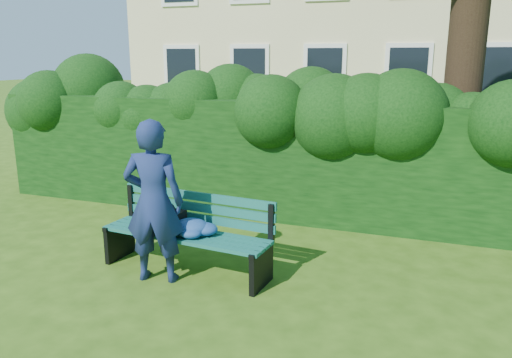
% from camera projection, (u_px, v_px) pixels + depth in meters
% --- Properties ---
extents(ground, '(80.00, 80.00, 0.00)m').
position_uv_depth(ground, '(239.00, 268.00, 5.92)').
color(ground, '#315312').
rests_on(ground, ground).
extents(hedge, '(10.00, 1.00, 1.80)m').
position_uv_depth(hedge, '(291.00, 159.00, 7.71)').
color(hedge, black).
rests_on(hedge, ground).
extents(park_bench, '(2.08, 0.75, 0.89)m').
position_uv_depth(park_bench, '(185.00, 229.00, 5.76)').
color(park_bench, '#11554E').
rests_on(park_bench, ground).
extents(man_reading, '(0.74, 0.57, 1.81)m').
position_uv_depth(man_reading, '(154.00, 202.00, 5.42)').
color(man_reading, navy).
rests_on(man_reading, ground).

